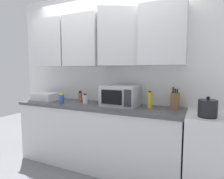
{
  "coord_description": "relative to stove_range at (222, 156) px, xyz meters",
  "views": [
    {
      "loc": [
        1.33,
        -2.63,
        1.38
      ],
      "look_at": [
        0.22,
        -0.25,
        1.12
      ],
      "focal_mm": 30.42,
      "sensor_mm": 36.0,
      "label": 1
    }
  ],
  "objects": [
    {
      "name": "wall_back_with_cabinets",
      "position": [
        -1.58,
        0.25,
        1.12
      ],
      "size": [
        3.27,
        0.55,
        2.6
      ],
      "color": "white",
      "rests_on": "ground_plane"
    },
    {
      "name": "counter_run",
      "position": [
        -1.58,
        0.02,
        -0.0
      ],
      "size": [
        2.4,
        0.63,
        0.9
      ],
      "color": "silver",
      "rests_on": "ground_plane"
    },
    {
      "name": "stove_range",
      "position": [
        0.0,
        0.0,
        0.0
      ],
      "size": [
        0.76,
        0.64,
        0.91
      ],
      "color": "silver",
      "rests_on": "ground_plane"
    },
    {
      "name": "kettle",
      "position": [
        -0.17,
        -0.14,
        0.55
      ],
      "size": [
        0.19,
        0.19,
        0.21
      ],
      "color": "black",
      "rests_on": "stove_range"
    },
    {
      "name": "microwave",
      "position": [
        -1.23,
        0.07,
        0.59
      ],
      "size": [
        0.48,
        0.37,
        0.28
      ],
      "color": "#B7B7BC",
      "rests_on": "counter_run"
    },
    {
      "name": "dish_rack",
      "position": [
        -2.53,
        0.02,
        0.51
      ],
      "size": [
        0.38,
        0.3,
        0.12
      ],
      "primitive_type": "cube",
      "color": "silver",
      "rests_on": "counter_run"
    },
    {
      "name": "knife_block",
      "position": [
        -0.53,
        0.19,
        0.55
      ],
      "size": [
        0.1,
        0.12,
        0.27
      ],
      "color": "brown",
      "rests_on": "counter_run"
    },
    {
      "name": "bottle_spice_jar",
      "position": [
        -1.95,
        0.16,
        0.52
      ],
      "size": [
        0.06,
        0.06,
        0.16
      ],
      "color": "#BC6638",
      "rests_on": "counter_run"
    },
    {
      "name": "bottle_yellow_mustard",
      "position": [
        -0.83,
        0.06,
        0.56
      ],
      "size": [
        0.06,
        0.06,
        0.22
      ],
      "color": "gold",
      "rests_on": "counter_run"
    },
    {
      "name": "bottle_white_jar",
      "position": [
        -1.77,
        0.02,
        0.52
      ],
      "size": [
        0.07,
        0.07,
        0.15
      ],
      "color": "white",
      "rests_on": "counter_run"
    },
    {
      "name": "bottle_blue_cleaner",
      "position": [
        -2.06,
        -0.15,
        0.52
      ],
      "size": [
        0.06,
        0.06,
        0.16
      ],
      "color": "#2D56B7",
      "rests_on": "counter_run"
    }
  ]
}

